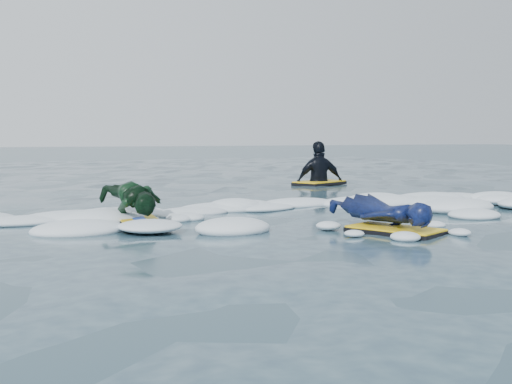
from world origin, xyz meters
The scene contains 5 objects.
ground centered at (0.00, 0.00, 0.00)m, with size 120.00×120.00×0.00m, color #173137.
foam_band centered at (0.00, 1.03, 0.00)m, with size 12.00×3.10×0.30m, color white, non-canonical shape.
prone_woman_unit centered at (1.64, -0.87, 0.19)m, with size 0.91×1.56×0.38m.
prone_child_unit centered at (-0.68, 0.94, 0.25)m, with size 0.66×1.27×0.49m.
waiting_rider_unit centered at (4.25, 5.28, 0.04)m, with size 1.36×1.10×1.79m.
Camera 1 is at (-2.38, -6.68, 1.04)m, focal length 45.00 mm.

